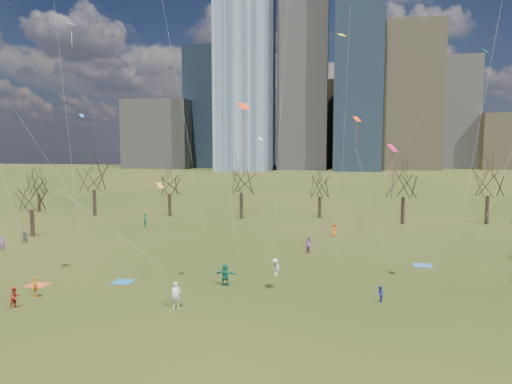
% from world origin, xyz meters
% --- Properties ---
extents(ground, '(500.00, 500.00, 0.00)m').
position_xyz_m(ground, '(0.00, 0.00, 0.00)').
color(ground, black).
rests_on(ground, ground).
extents(downtown_skyline, '(212.50, 78.00, 118.00)m').
position_xyz_m(downtown_skyline, '(-2.43, 210.64, 39.01)').
color(downtown_skyline, slate).
rests_on(downtown_skyline, ground).
extents(bare_tree_row, '(113.04, 29.80, 9.50)m').
position_xyz_m(bare_tree_row, '(-0.09, 37.22, 6.12)').
color(bare_tree_row, black).
rests_on(bare_tree_row, ground).
extents(blanket_teal, '(1.60, 1.50, 0.03)m').
position_xyz_m(blanket_teal, '(-10.05, 5.55, 0.01)').
color(blanket_teal, '#17658C').
rests_on(blanket_teal, ground).
extents(blanket_navy, '(1.60, 1.50, 0.03)m').
position_xyz_m(blanket_navy, '(15.37, 15.12, 0.01)').
color(blanket_navy, '#2560AD').
rests_on(blanket_navy, ground).
extents(blanket_crimson, '(1.60, 1.50, 0.03)m').
position_xyz_m(blanket_crimson, '(-16.48, 3.60, 0.01)').
color(blanket_crimson, '#C24826').
rests_on(blanket_crimson, ground).
extents(person_1, '(0.80, 0.71, 1.83)m').
position_xyz_m(person_1, '(-3.64, 0.39, 0.91)').
color(person_1, white).
rests_on(person_1, ground).
extents(person_2, '(0.75, 0.85, 1.47)m').
position_xyz_m(person_2, '(-14.64, -1.40, 0.73)').
color(person_2, '#A32517').
rests_on(person_2, ground).
extents(person_4, '(0.92, 0.86, 1.52)m').
position_xyz_m(person_4, '(-14.70, 0.89, 0.76)').
color(person_4, orange).
rests_on(person_4, ground).
extents(person_5, '(1.67, 0.54, 1.80)m').
position_xyz_m(person_5, '(-1.51, 6.02, 0.90)').
color(person_5, '#19735F').
rests_on(person_5, ground).
extents(person_7, '(0.60, 0.69, 1.58)m').
position_xyz_m(person_7, '(-27.97, 14.14, 0.79)').
color(person_7, '#834D9A').
rests_on(person_7, ground).
extents(person_8, '(0.50, 0.62, 1.22)m').
position_xyz_m(person_8, '(10.35, 3.92, 0.61)').
color(person_8, '#2936B5').
rests_on(person_8, ground).
extents(person_9, '(1.07, 1.02, 1.46)m').
position_xyz_m(person_9, '(2.11, 9.60, 0.73)').
color(person_9, white).
rests_on(person_9, ground).
extents(person_11, '(1.08, 1.43, 1.50)m').
position_xyz_m(person_11, '(-28.28, 18.20, 0.75)').
color(person_11, '#5D5F62').
rests_on(person_11, ground).
extents(person_12, '(0.81, 0.93, 1.62)m').
position_xyz_m(person_12, '(7.18, 28.24, 0.81)').
color(person_12, orange).
rests_on(person_12, ground).
extents(person_13, '(0.67, 0.80, 1.88)m').
position_xyz_m(person_13, '(-18.66, 30.32, 0.94)').
color(person_13, '#176A45').
rests_on(person_13, ground).
extents(person_14, '(1.06, 1.08, 1.75)m').
position_xyz_m(person_14, '(4.58, 18.37, 0.88)').
color(person_14, '#8C4C99').
rests_on(person_14, ground).
extents(kites_airborne, '(59.26, 36.85, 31.99)m').
position_xyz_m(kites_airborne, '(-0.53, 14.21, 13.44)').
color(kites_airborne, '#FF3E15').
rests_on(kites_airborne, ground).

